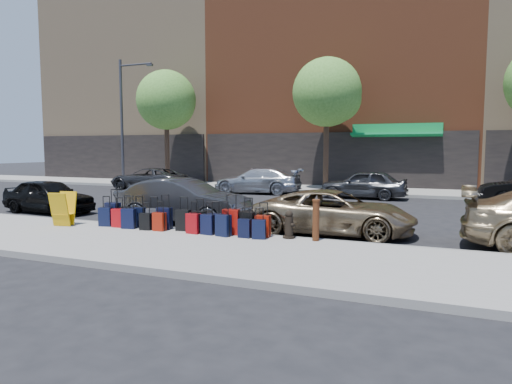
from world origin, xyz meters
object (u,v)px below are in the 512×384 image
at_px(streetlight, 124,114).
at_px(car_near_2, 334,212).
at_px(tree_center, 329,94).
at_px(car_far_2, 363,184).
at_px(fire_hydrant, 289,225).
at_px(car_near_0, 48,196).
at_px(tree_left, 168,102).
at_px(suitcase_front_5, 183,220).
at_px(display_rack, 63,209).
at_px(bollard, 316,219).
at_px(car_far_0, 149,179).
at_px(car_far_1, 257,181).
at_px(car_near_1, 183,201).

distance_m(streetlight, car_near_2, 20.77).
distance_m(tree_center, car_far_2, 5.99).
bearing_deg(fire_hydrant, car_near_0, -165.24).
xyz_separation_m(tree_left, fire_hydrant, (12.98, -14.21, -4.93)).
xyz_separation_m(tree_left, car_far_2, (12.93, -2.80, -4.71)).
xyz_separation_m(suitcase_front_5, display_rack, (-3.70, -0.66, 0.20)).
bearing_deg(bollard, car_near_0, 170.23).
bearing_deg(car_far_0, bollard, 46.17).
bearing_deg(car_far_2, car_far_1, -93.18).
distance_m(fire_hydrant, car_far_1, 13.11).
relative_size(bollard, display_rack, 1.04).
height_order(car_near_0, car_far_1, car_far_1).
height_order(streetlight, suitcase_front_5, streetlight).
distance_m(streetlight, car_far_1, 11.03).
bearing_deg(car_far_2, car_near_1, -22.55).
relative_size(bollard, car_far_2, 0.25).
distance_m(bollard, car_near_2, 1.84).
height_order(display_rack, car_near_0, car_near_0).
relative_size(bollard, car_far_1, 0.22).
relative_size(tree_left, tree_center, 1.00).
bearing_deg(tree_left, car_near_1, -54.84).
bearing_deg(car_far_0, tree_center, 102.07).
relative_size(car_near_2, car_far_1, 0.95).
bearing_deg(car_far_0, car_far_2, 86.71).
distance_m(car_near_1, car_far_1, 10.20).
relative_size(streetlight, car_far_0, 1.74).
height_order(fire_hydrant, car_far_1, car_far_1).
bearing_deg(car_far_0, car_near_2, 51.08).
relative_size(fire_hydrant, display_rack, 0.72).
xyz_separation_m(display_rack, car_near_0, (-3.41, 2.62, 0.00)).
height_order(fire_hydrant, display_rack, display_rack).
distance_m(bollard, car_near_1, 5.19).
relative_size(car_near_1, car_far_2, 1.07).
distance_m(suitcase_front_5, car_near_0, 7.38).
bearing_deg(car_near_2, bollard, 177.36).
distance_m(bollard, display_rack, 7.50).
distance_m(tree_left, display_rack, 16.94).
relative_size(streetlight, fire_hydrant, 11.26).
bearing_deg(car_far_0, car_near_0, 11.36).
bearing_deg(display_rack, fire_hydrant, -3.74).
bearing_deg(car_near_2, tree_left, 46.19).
distance_m(tree_center, car_near_1, 13.46).
relative_size(car_near_0, car_near_1, 0.86).
bearing_deg(bollard, tree_center, 102.64).
distance_m(tree_left, streetlight, 3.11).
xyz_separation_m(streetlight, car_near_2, (16.67, -11.72, -4.03)).
distance_m(tree_left, suitcase_front_5, 18.14).
bearing_deg(bollard, car_near_1, 160.24).
distance_m(suitcase_front_5, car_far_2, 11.93).
bearing_deg(suitcase_front_5, car_near_1, 112.54).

